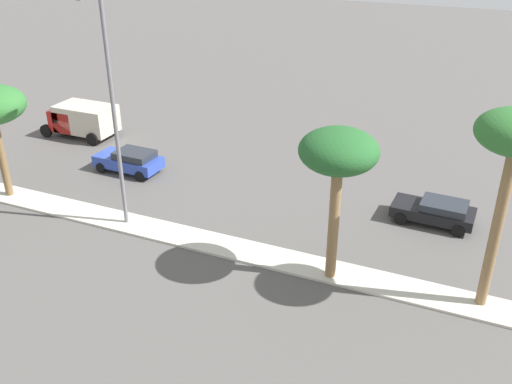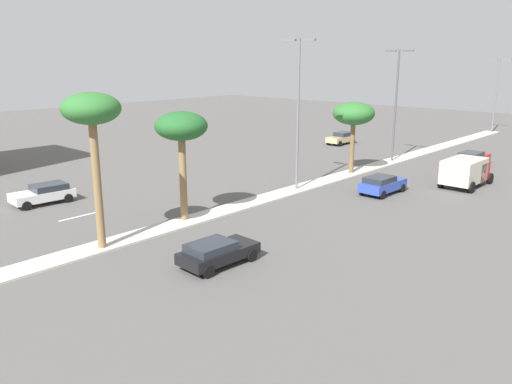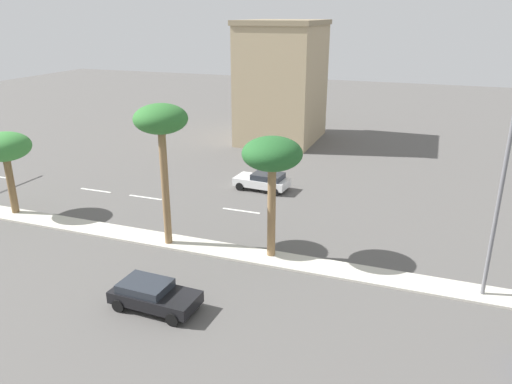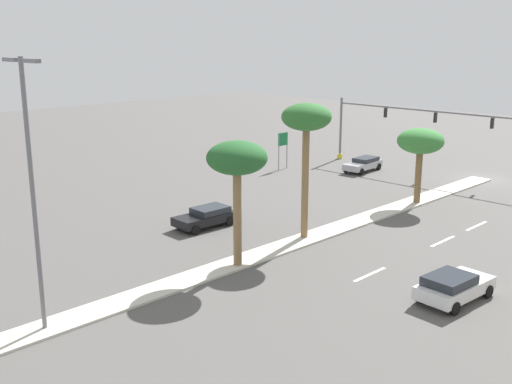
# 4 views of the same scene
# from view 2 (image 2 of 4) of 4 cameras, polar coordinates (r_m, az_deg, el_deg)

# --- Properties ---
(ground_plane) EXTENTS (160.00, 160.00, 0.00)m
(ground_plane) POSITION_cam_2_polar(r_m,az_deg,el_deg) (35.08, -3.48, -2.13)
(ground_plane) COLOR #565451
(median_curb) EXTENTS (1.80, 85.96, 0.12)m
(median_curb) POSITION_cam_2_polar(r_m,az_deg,el_deg) (41.99, 5.94, 0.73)
(median_curb) COLOR beige
(median_curb) RESTS_ON ground
(lane_stripe_far) EXTENTS (0.20, 2.80, 0.01)m
(lane_stripe_far) POSITION_cam_2_polar(r_m,az_deg,el_deg) (35.78, -19.12, -2.59)
(lane_stripe_far) COLOR silver
(lane_stripe_far) RESTS_ON ground
(palm_tree_left) EXTENTS (3.02, 3.02, 8.36)m
(palm_tree_left) POSITION_cam_2_polar(r_m,az_deg,el_deg) (27.78, -17.82, 8.18)
(palm_tree_left) COLOR olive
(palm_tree_left) RESTS_ON median_curb
(palm_tree_far) EXTENTS (3.26, 3.26, 6.88)m
(palm_tree_far) POSITION_cam_2_polar(r_m,az_deg,el_deg) (31.97, -8.32, 6.96)
(palm_tree_far) COLOR olive
(palm_tree_far) RESTS_ON median_curb
(palm_tree_front) EXTENTS (3.66, 3.66, 6.31)m
(palm_tree_front) POSITION_cam_2_polar(r_m,az_deg,el_deg) (46.19, 10.81, 8.48)
(palm_tree_front) COLOR brown
(palm_tree_front) RESTS_ON median_curb
(street_lamp_outboard) EXTENTS (2.90, 0.24, 11.44)m
(street_lamp_outboard) POSITION_cam_2_polar(r_m,az_deg,el_deg) (39.55, 4.70, 9.68)
(street_lamp_outboard) COLOR slate
(street_lamp_outboard) RESTS_ON median_curb
(street_lamp_trailing) EXTENTS (2.90, 0.24, 10.81)m
(street_lamp_trailing) POSITION_cam_2_polar(r_m,az_deg,el_deg) (52.66, 15.32, 10.10)
(street_lamp_trailing) COLOR #515459
(street_lamp_trailing) RESTS_ON median_curb
(street_lamp_left) EXTENTS (2.90, 0.24, 9.93)m
(street_lamp_left) POSITION_cam_2_polar(r_m,az_deg,el_deg) (78.62, 25.19, 10.27)
(street_lamp_left) COLOR slate
(street_lamp_left) RESTS_ON median_curb
(sedan_blue_mid) EXTENTS (2.08, 4.20, 1.42)m
(sedan_blue_mid) POSITION_cam_2_polar(r_m,az_deg,el_deg) (40.46, 13.84, 0.87)
(sedan_blue_mid) COLOR #2D47AD
(sedan_blue_mid) RESTS_ON ground
(sedan_white_outboard) EXTENTS (2.33, 4.33, 1.38)m
(sedan_white_outboard) POSITION_cam_2_polar(r_m,az_deg,el_deg) (39.70, -22.51, -0.13)
(sedan_white_outboard) COLOR silver
(sedan_white_outboard) RESTS_ON ground
(sedan_tan_far) EXTENTS (1.95, 4.02, 1.43)m
(sedan_tan_far) POSITION_cam_2_polar(r_m,az_deg,el_deg) (63.16, 9.50, 5.96)
(sedan_tan_far) COLOR tan
(sedan_tan_far) RESTS_ON ground
(sedan_black_inboard) EXTENTS (2.13, 4.21, 1.29)m
(sedan_black_inboard) POSITION_cam_2_polar(r_m,az_deg,el_deg) (25.96, -4.37, -6.66)
(sedan_black_inboard) COLOR black
(sedan_black_inboard) RESTS_ON ground
(sedan_red_rear) EXTENTS (2.08, 4.49, 1.36)m
(sedan_red_rear) POSITION_cam_2_polar(r_m,az_deg,el_deg) (54.06, 22.94, 3.52)
(sedan_red_rear) COLOR red
(sedan_red_rear) RESTS_ON ground
(box_truck) EXTENTS (2.68, 5.23, 2.31)m
(box_truck) POSITION_cam_2_polar(r_m,az_deg,el_deg) (44.75, 22.30, 2.20)
(box_truck) COLOR #B21E19
(box_truck) RESTS_ON ground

